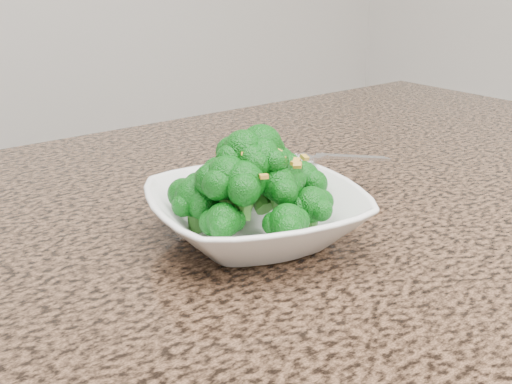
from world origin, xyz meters
TOP-DOWN VIEW (x-y plane):
  - granite_counter at (0.00, 0.30)m, footprint 1.64×1.04m
  - bowl at (0.02, 0.34)m, footprint 0.26×0.26m
  - broccoli_pile at (0.02, 0.34)m, footprint 0.18×0.18m
  - garlic_topping at (0.02, 0.34)m, footprint 0.11×0.11m
  - fork at (0.14, 0.37)m, footprint 0.18×0.04m

SIDE VIEW (x-z plane):
  - granite_counter at x=0.00m, z-range 0.87..0.90m
  - bowl at x=0.02m, z-range 0.90..0.95m
  - fork at x=0.14m, z-range 0.95..0.96m
  - broccoli_pile at x=0.02m, z-range 0.95..1.02m
  - garlic_topping at x=0.02m, z-range 1.02..1.03m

